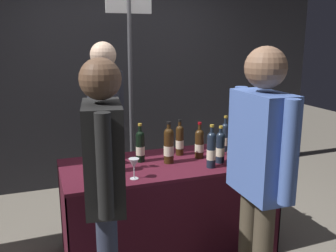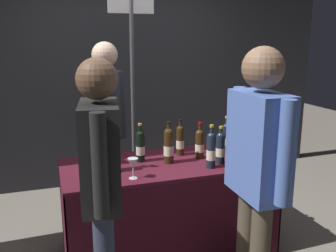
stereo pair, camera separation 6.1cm
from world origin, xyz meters
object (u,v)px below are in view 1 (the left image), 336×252
(wine_glass_near_vendor, at_px, (244,141))
(wine_glass_mid, at_px, (257,148))
(wine_glass_near_taster, at_px, (134,164))
(tasting_table, at_px, (168,190))
(featured_wine_bottle, at_px, (140,146))
(booth_signpost, at_px, (131,85))
(display_bottle_0, at_px, (180,140))
(flower_vase, at_px, (115,154))
(taster_foreground_right, at_px, (260,165))
(vendor_presenter, at_px, (106,116))

(wine_glass_near_vendor, bearing_deg, wine_glass_mid, -95.66)
(wine_glass_near_vendor, bearing_deg, wine_glass_near_taster, -164.08)
(tasting_table, distance_m, wine_glass_near_vendor, 0.80)
(featured_wine_bottle, distance_m, booth_signpost, 1.06)
(wine_glass_near_taster, bearing_deg, tasting_table, 36.73)
(wine_glass_near_vendor, bearing_deg, tasting_table, -176.32)
(featured_wine_bottle, bearing_deg, display_bottle_0, 9.29)
(wine_glass_near_taster, xyz_separation_m, flower_vase, (-0.10, 0.19, 0.03))
(wine_glass_near_taster, height_order, taster_foreground_right, taster_foreground_right)
(booth_signpost, bearing_deg, vendor_presenter, -134.52)
(tasting_table, height_order, wine_glass_near_taster, wine_glass_near_taster)
(vendor_presenter, bearing_deg, wine_glass_near_taster, -9.06)
(tasting_table, bearing_deg, display_bottle_0, 42.90)
(wine_glass_near_taster, distance_m, booth_signpost, 1.42)
(featured_wine_bottle, bearing_deg, booth_signpost, 79.76)
(booth_signpost, bearing_deg, display_bottle_0, -78.39)
(booth_signpost, bearing_deg, wine_glass_near_taster, -103.61)
(wine_glass_near_taster, xyz_separation_m, booth_signpost, (0.32, 1.33, 0.39))
(tasting_table, distance_m, taster_foreground_right, 1.08)
(flower_vase, relative_size, vendor_presenter, 0.24)
(display_bottle_0, relative_size, wine_glass_near_taster, 2.07)
(display_bottle_0, distance_m, vendor_presenter, 0.79)
(wine_glass_mid, height_order, flower_vase, flower_vase)
(taster_foreground_right, bearing_deg, tasting_table, 15.55)
(wine_glass_mid, relative_size, vendor_presenter, 0.08)
(wine_glass_near_vendor, xyz_separation_m, flower_vase, (-1.18, -0.12, 0.05))
(flower_vase, relative_size, taster_foreground_right, 0.24)
(display_bottle_0, relative_size, wine_glass_mid, 2.21)
(vendor_presenter, height_order, booth_signpost, booth_signpost)
(tasting_table, height_order, vendor_presenter, vendor_presenter)
(featured_wine_bottle, relative_size, display_bottle_0, 1.02)
(featured_wine_bottle, relative_size, wine_glass_mid, 2.26)
(display_bottle_0, xyz_separation_m, wine_glass_near_vendor, (0.57, -0.10, -0.04))
(tasting_table, bearing_deg, wine_glass_near_taster, -143.27)
(featured_wine_bottle, relative_size, vendor_presenter, 0.18)
(tasting_table, xyz_separation_m, booth_signpost, (-0.03, 1.07, 0.74))
(featured_wine_bottle, xyz_separation_m, display_bottle_0, (0.37, 0.06, 0.00))
(wine_glass_near_taster, relative_size, flower_vase, 0.37)
(taster_foreground_right, relative_size, booth_signpost, 0.79)
(wine_glass_near_vendor, relative_size, taster_foreground_right, 0.07)
(display_bottle_0, xyz_separation_m, wine_glass_mid, (0.55, -0.34, -0.03))
(wine_glass_near_taster, xyz_separation_m, taster_foreground_right, (0.59, -0.67, 0.14))
(tasting_table, bearing_deg, featured_wine_bottle, 156.68)
(vendor_presenter, distance_m, booth_signpost, 0.53)
(wine_glass_near_vendor, xyz_separation_m, booth_signpost, (-0.76, 1.02, 0.41))
(featured_wine_bottle, xyz_separation_m, flower_vase, (-0.24, -0.16, 0.01))
(wine_glass_near_taster, bearing_deg, flower_vase, 116.79)
(vendor_presenter, relative_size, booth_signpost, 0.80)
(featured_wine_bottle, relative_size, taster_foreground_right, 0.18)
(wine_glass_near_taster, height_order, flower_vase, flower_vase)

